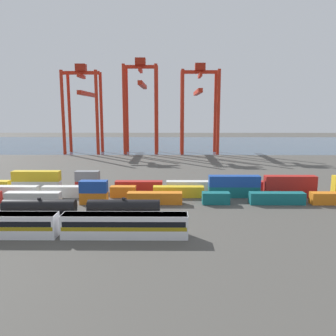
% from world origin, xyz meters
% --- Properties ---
extents(ground_plane, '(420.00, 420.00, 0.00)m').
position_xyz_m(ground_plane, '(0.00, 40.00, 0.00)').
color(ground_plane, '#4C4944').
extents(harbour_water, '(400.00, 110.00, 0.01)m').
position_xyz_m(harbour_water, '(0.00, 140.84, 0.00)').
color(harbour_water, '#384C60').
rests_on(harbour_water, ground_plane).
extents(passenger_train, '(41.79, 3.14, 3.90)m').
position_xyz_m(passenger_train, '(-6.30, -18.88, 2.14)').
color(passenger_train, silver).
rests_on(passenger_train, ground_plane).
extents(freight_tank_row, '(45.41, 2.82, 4.28)m').
position_xyz_m(freight_tank_row, '(-12.94, -10.03, 2.01)').
color(freight_tank_row, '#232326').
rests_on(freight_tank_row, ground_plane).
extents(shipping_container_1, '(12.10, 2.44, 2.60)m').
position_xyz_m(shipping_container_1, '(-18.77, 1.31, 1.30)').
color(shipping_container_1, silver).
rests_on(shipping_container_1, ground_plane).
extents(shipping_container_2, '(6.04, 2.44, 2.60)m').
position_xyz_m(shipping_container_2, '(-5.24, 1.31, 1.30)').
color(shipping_container_2, orange).
rests_on(shipping_container_2, ground_plane).
extents(shipping_container_3, '(6.04, 2.44, 2.60)m').
position_xyz_m(shipping_container_3, '(-5.24, 1.31, 3.90)').
color(shipping_container_3, '#1C4299').
rests_on(shipping_container_3, shipping_container_2).
extents(shipping_container_4, '(12.10, 2.44, 2.60)m').
position_xyz_m(shipping_container_4, '(8.30, 1.31, 1.30)').
color(shipping_container_4, orange).
rests_on(shipping_container_4, ground_plane).
extents(shipping_container_5, '(6.04, 2.44, 2.60)m').
position_xyz_m(shipping_container_5, '(21.83, 1.31, 1.30)').
color(shipping_container_5, '#146066').
rests_on(shipping_container_5, ground_plane).
extents(shipping_container_6, '(12.10, 2.44, 2.60)m').
position_xyz_m(shipping_container_6, '(35.36, 1.31, 1.30)').
color(shipping_container_6, '#146066').
rests_on(shipping_container_6, ground_plane).
extents(shipping_container_8, '(12.10, 2.44, 2.60)m').
position_xyz_m(shipping_container_8, '(-26.19, 7.40, 1.30)').
color(shipping_container_8, silver).
rests_on(shipping_container_8, ground_plane).
extents(shipping_container_9, '(12.10, 2.44, 2.60)m').
position_xyz_m(shipping_container_9, '(-12.90, 7.40, 1.30)').
color(shipping_container_9, silver).
rests_on(shipping_container_9, ground_plane).
extents(shipping_container_10, '(6.04, 2.44, 2.60)m').
position_xyz_m(shipping_container_10, '(0.40, 7.40, 1.30)').
color(shipping_container_10, orange).
rests_on(shipping_container_10, ground_plane).
extents(shipping_container_11, '(12.10, 2.44, 2.60)m').
position_xyz_m(shipping_container_11, '(13.69, 7.40, 1.30)').
color(shipping_container_11, gold).
rests_on(shipping_container_11, ground_plane).
extents(shipping_container_12, '(12.10, 2.44, 2.60)m').
position_xyz_m(shipping_container_12, '(26.98, 7.40, 1.30)').
color(shipping_container_12, '#146066').
rests_on(shipping_container_12, ground_plane).
extents(shipping_container_13, '(12.10, 2.44, 2.60)m').
position_xyz_m(shipping_container_13, '(26.98, 7.40, 3.90)').
color(shipping_container_13, '#1C4299').
rests_on(shipping_container_13, shipping_container_12).
extents(shipping_container_14, '(12.10, 2.44, 2.60)m').
position_xyz_m(shipping_container_14, '(40.27, 7.40, 1.30)').
color(shipping_container_14, '#AD211C').
rests_on(shipping_container_14, ground_plane).
extents(shipping_container_15, '(12.10, 2.44, 2.60)m').
position_xyz_m(shipping_container_15, '(40.27, 7.40, 3.90)').
color(shipping_container_15, '#AD211C').
rests_on(shipping_container_15, shipping_container_14).
extents(shipping_container_19, '(12.10, 2.44, 2.60)m').
position_xyz_m(shipping_container_19, '(-22.70, 13.49, 1.30)').
color(shipping_container_19, silver).
rests_on(shipping_container_19, ground_plane).
extents(shipping_container_20, '(12.10, 2.44, 2.60)m').
position_xyz_m(shipping_container_20, '(-22.70, 13.49, 3.90)').
color(shipping_container_20, gold).
rests_on(shipping_container_20, shipping_container_19).
extents(shipping_container_21, '(6.04, 2.44, 2.60)m').
position_xyz_m(shipping_container_21, '(-9.54, 13.49, 1.30)').
color(shipping_container_21, '#AD211C').
rests_on(shipping_container_21, ground_plane).
extents(shipping_container_22, '(6.04, 2.44, 2.60)m').
position_xyz_m(shipping_container_22, '(-9.54, 13.49, 3.90)').
color(shipping_container_22, slate).
rests_on(shipping_container_22, shipping_container_21).
extents(shipping_container_23, '(12.10, 2.44, 2.60)m').
position_xyz_m(shipping_container_23, '(3.62, 13.49, 1.30)').
color(shipping_container_23, '#AD211C').
rests_on(shipping_container_23, ground_plane).
extents(shipping_container_24, '(12.10, 2.44, 2.60)m').
position_xyz_m(shipping_container_24, '(16.78, 13.49, 1.30)').
color(shipping_container_24, silver).
rests_on(shipping_container_24, ground_plane).
extents(shipping_container_25, '(12.10, 2.44, 2.60)m').
position_xyz_m(shipping_container_25, '(29.95, 13.49, 1.30)').
color(shipping_container_25, '#AD211C').
rests_on(shipping_container_25, ground_plane).
extents(gantry_crane_west, '(17.56, 37.53, 42.25)m').
position_xyz_m(gantry_crane_west, '(-30.71, 96.82, 25.54)').
color(gantry_crane_west, red).
rests_on(gantry_crane_west, ground_plane).
extents(gantry_crane_central, '(16.47, 34.51, 44.97)m').
position_xyz_m(gantry_crane_central, '(-2.49, 96.27, 27.46)').
color(gantry_crane_central, red).
rests_on(gantry_crane_central, ground_plane).
extents(gantry_crane_east, '(18.34, 35.78, 42.57)m').
position_xyz_m(gantry_crane_east, '(25.72, 96.43, 25.88)').
color(gantry_crane_east, red).
rests_on(gantry_crane_east, ground_plane).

